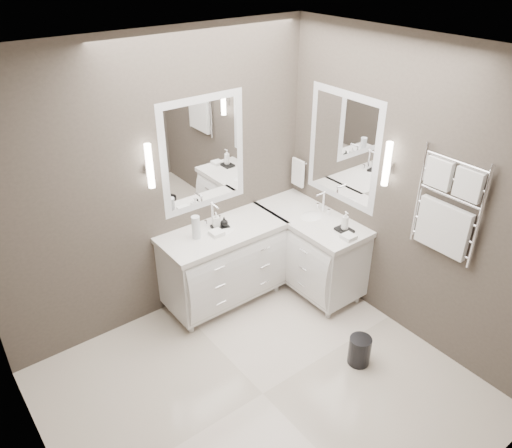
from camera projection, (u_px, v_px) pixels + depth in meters
floor at (263, 394)px, 4.16m from camera, size 3.20×3.00×0.01m
ceiling at (266, 60)px, 2.80m from camera, size 3.20×3.00×0.01m
wall_back at (162, 185)px, 4.52m from camera, size 3.20×0.01×2.70m
wall_front at (453, 396)px, 2.45m from camera, size 3.20×0.01×2.70m
wall_left at (26, 363)px, 2.64m from camera, size 0.01×3.00×2.70m
wall_right at (409, 196)px, 4.32m from camera, size 0.01×3.00×2.70m
vanity_back at (223, 261)px, 4.99m from camera, size 1.24×0.59×0.97m
vanity_right at (310, 246)px, 5.23m from camera, size 0.59×1.24×0.97m
mirror_back at (204, 154)px, 4.64m from camera, size 0.90×0.02×1.10m
mirror_right at (343, 148)px, 4.77m from camera, size 0.02×0.90×1.10m
sconce_back at (150, 167)px, 4.27m from camera, size 0.06×0.06×0.40m
sconce_right at (387, 165)px, 4.31m from camera, size 0.06×0.06×0.40m
towel_bar_corner at (298, 172)px, 5.34m from camera, size 0.03×0.22×0.30m
towel_ladder at (447, 211)px, 4.00m from camera, size 0.06×0.58×0.90m
waste_bin at (360, 351)px, 4.40m from camera, size 0.22×0.22×0.27m
amenity_tray_back at (220, 227)px, 4.84m from camera, size 0.18×0.14×0.02m
amenity_tray_right at (344, 230)px, 4.78m from camera, size 0.13×0.17×0.02m
water_bottle at (196, 227)px, 4.63m from camera, size 0.09×0.09×0.23m
soap_bottle_a at (216, 219)px, 4.79m from camera, size 0.08×0.08×0.14m
soap_bottle_b at (224, 222)px, 4.80m from camera, size 0.09×0.09×0.10m
soap_bottle_c at (345, 221)px, 4.73m from camera, size 0.09×0.09×0.19m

